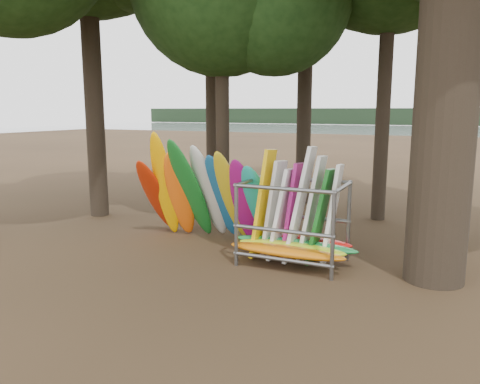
% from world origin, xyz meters
% --- Properties ---
extents(ground, '(120.00, 120.00, 0.00)m').
position_xyz_m(ground, '(0.00, 0.00, 0.00)').
color(ground, '#47331E').
rests_on(ground, ground).
extents(lake, '(160.00, 160.00, 0.00)m').
position_xyz_m(lake, '(0.00, 60.00, 0.00)').
color(lake, gray).
rests_on(lake, ground).
extents(far_shore, '(160.00, 4.00, 4.00)m').
position_xyz_m(far_shore, '(0.00, 110.00, 2.00)').
color(far_shore, black).
rests_on(far_shore, ground).
extents(kayak_row, '(4.11, 2.12, 3.13)m').
position_xyz_m(kayak_row, '(-0.88, 1.26, 1.27)').
color(kayak_row, '#B22107').
rests_on(kayak_row, ground).
extents(storage_rack, '(3.03, 1.58, 2.79)m').
position_xyz_m(storage_rack, '(1.86, 0.52, 0.91)').
color(storage_rack, slate).
rests_on(storage_rack, ground).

